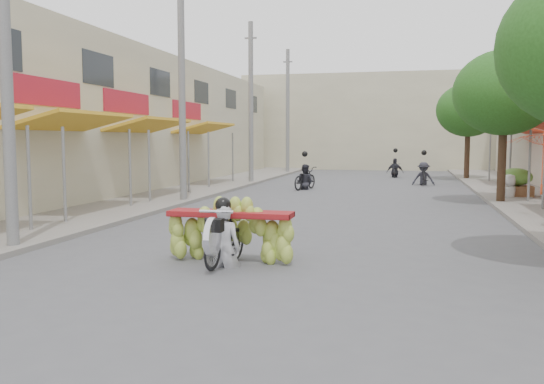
{
  "coord_description": "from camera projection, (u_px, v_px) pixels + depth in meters",
  "views": [
    {
      "loc": [
        2.28,
        -6.89,
        2.23
      ],
      "look_at": [
        -0.56,
        5.1,
        1.1
      ],
      "focal_mm": 38.0,
      "sensor_mm": 36.0,
      "label": 1
    }
  ],
  "objects": [
    {
      "name": "ground",
      "position": [
        223.0,
        313.0,
        7.4
      ],
      "size": [
        120.0,
        120.0,
        0.0
      ],
      "primitive_type": "plane",
      "color": "#515256",
      "rests_on": "ground"
    },
    {
      "name": "sidewalk_left",
      "position": [
        175.0,
        192.0,
        23.54
      ],
      "size": [
        4.0,
        60.0,
        0.12
      ],
      "primitive_type": "cube",
      "color": "gray",
      "rests_on": "ground"
    },
    {
      "name": "sidewalk_right",
      "position": [
        544.0,
        201.0,
        20.33
      ],
      "size": [
        4.0,
        60.0,
        0.12
      ],
      "primitive_type": "cube",
      "color": "gray",
      "rests_on": "ground"
    },
    {
      "name": "shophouse_row_left",
      "position": [
        49.0,
        120.0,
        23.42
      ],
      "size": [
        9.77,
        40.0,
        6.0
      ],
      "color": "#BCB595",
      "rests_on": "ground"
    },
    {
      "name": "far_building",
      "position": [
        378.0,
        122.0,
        43.91
      ],
      "size": [
        20.0,
        6.0,
        7.0
      ],
      "primitive_type": "cube",
      "color": "#BCB595",
      "rests_on": "ground"
    },
    {
      "name": "utility_pole_near",
      "position": [
        5.0,
        47.0,
        11.18
      ],
      "size": [
        0.6,
        0.24,
        8.0
      ],
      "color": "slate",
      "rests_on": "ground"
    },
    {
      "name": "utility_pole_mid",
      "position": [
        182.0,
        87.0,
        19.9
      ],
      "size": [
        0.6,
        0.24,
        8.0
      ],
      "color": "slate",
      "rests_on": "ground"
    },
    {
      "name": "utility_pole_far",
      "position": [
        251.0,
        103.0,
        28.62
      ],
      "size": [
        0.6,
        0.24,
        8.0
      ],
      "color": "slate",
      "rests_on": "ground"
    },
    {
      "name": "utility_pole_back",
      "position": [
        288.0,
        111.0,
        37.34
      ],
      "size": [
        0.6,
        0.24,
        8.0
      ],
      "color": "slate",
      "rests_on": "ground"
    },
    {
      "name": "street_tree_mid",
      "position": [
        504.0,
        93.0,
        19.39
      ],
      "size": [
        3.4,
        3.4,
        5.25
      ],
      "color": "#3A2719",
      "rests_on": "ground"
    },
    {
      "name": "street_tree_far",
      "position": [
        468.0,
        110.0,
        31.02
      ],
      "size": [
        3.4,
        3.4,
        5.25
      ],
      "color": "#3A2719",
      "rests_on": "ground"
    },
    {
      "name": "produce_crate_far",
      "position": [
        515.0,
        180.0,
        21.42
      ],
      "size": [
        1.2,
        0.88,
        1.16
      ],
      "color": "brown",
      "rests_on": "ground"
    },
    {
      "name": "banana_motorbike",
      "position": [
        227.0,
        226.0,
        10.28
      ],
      "size": [
        2.28,
        1.81,
        2.05
      ],
      "color": "black",
      "rests_on": "ground"
    },
    {
      "name": "pedestrian",
      "position": [
        510.0,
        174.0,
        21.06
      ],
      "size": [
        0.94,
        0.9,
        1.66
      ],
      "rotation": [
        0.0,
        0.0,
        3.83
      ],
      "color": "white",
      "rests_on": "ground"
    },
    {
      "name": "bg_motorbike_a",
      "position": [
        305.0,
        173.0,
        25.51
      ],
      "size": [
        1.16,
        1.89,
        1.95
      ],
      "color": "black",
      "rests_on": "ground"
    },
    {
      "name": "bg_motorbike_b",
      "position": [
        424.0,
        168.0,
        27.86
      ],
      "size": [
        1.06,
        1.8,
        1.95
      ],
      "color": "black",
      "rests_on": "ground"
    },
    {
      "name": "bg_motorbike_c",
      "position": [
        395.0,
        163.0,
        33.55
      ],
      "size": [
        0.99,
        1.42,
        1.95
      ],
      "color": "black",
      "rests_on": "ground"
    }
  ]
}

